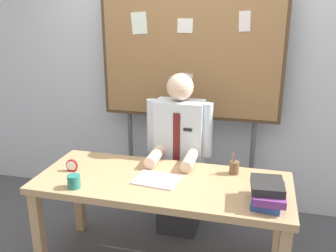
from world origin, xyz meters
TOP-DOWN VIEW (x-y plane):
  - back_wall at (0.00, 1.14)m, footprint 6.40×0.08m
  - desk at (0.00, 0.00)m, footprint 1.80×0.73m
  - person at (0.00, 0.54)m, footprint 0.55×0.56m
  - bulletin_board at (-0.00, 0.93)m, footprint 1.63×0.09m
  - book_stack at (0.72, -0.15)m, footprint 0.22×0.30m
  - open_notebook at (-0.03, -0.02)m, footprint 0.32×0.26m
  - desk_clock at (-0.69, -0.02)m, footprint 0.09×0.04m
  - coffee_mug at (-0.54, -0.26)m, footprint 0.09×0.09m
  - pen_holder at (0.48, 0.23)m, footprint 0.07×0.07m

SIDE VIEW (x-z plane):
  - desk at x=0.00m, z-range 0.28..1.01m
  - person at x=0.00m, z-range -0.05..1.35m
  - open_notebook at x=-0.03m, z-range 0.73..0.74m
  - desk_clock at x=-0.69m, z-range 0.73..0.82m
  - coffee_mug at x=-0.54m, z-range 0.73..0.82m
  - pen_holder at x=0.48m, z-range 0.70..0.86m
  - book_stack at x=0.72m, z-range 0.73..0.88m
  - back_wall at x=0.00m, z-range 0.00..2.70m
  - bulletin_board at x=0.00m, z-range 0.44..2.57m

